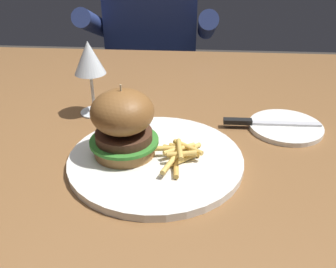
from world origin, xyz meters
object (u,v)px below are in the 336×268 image
Objects in this scene: burger_sandwich at (123,123)px; wine_glass at (90,60)px; bread_plate at (286,127)px; table_knife at (262,123)px; main_plate at (156,159)px; diner_person at (153,71)px.

burger_sandwich is 0.79× the size of wine_glass.
bread_plate is 0.05m from table_knife.
burger_sandwich is 0.65× the size of table_knife.
bread_plate is at bearing 0.56° from table_knife.
main_plate is 1.88× the size of wine_glass.
main_plate is at bearing -8.51° from burger_sandwich.
burger_sandwich is 0.22m from wine_glass.
main_plate reaches higher than bread_plate.
wine_glass is at bearing 173.18° from bread_plate.
diner_person is (-0.06, 0.96, -0.25)m from burger_sandwich.
main_plate is 0.99m from diner_person.
diner_person is at bearing 96.68° from main_plate.
main_plate is at bearing -83.32° from diner_person.
table_knife is 0.90m from diner_person.
table_knife is (-0.05, -0.00, 0.01)m from bread_plate.
diner_person reaches higher than table_knife.
burger_sandwich is at bearing -61.39° from wine_glass.
burger_sandwich is 0.86× the size of bread_plate.
main_plate is 0.30m from bread_plate.
bread_plate is 0.75× the size of table_knife.
burger_sandwich is 0.11× the size of diner_person.
diner_person reaches higher than main_plate.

